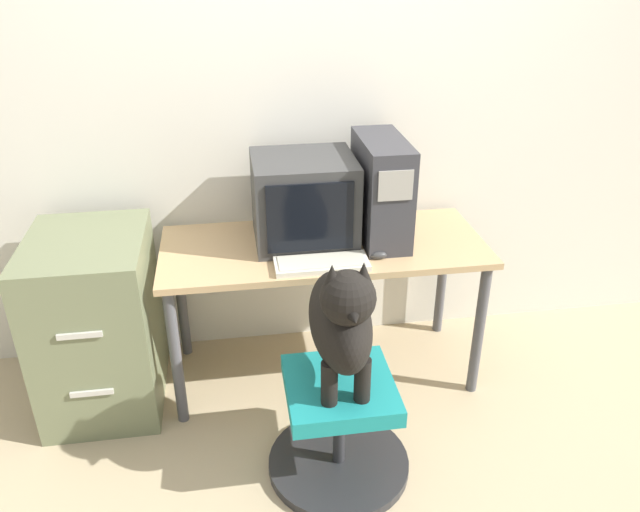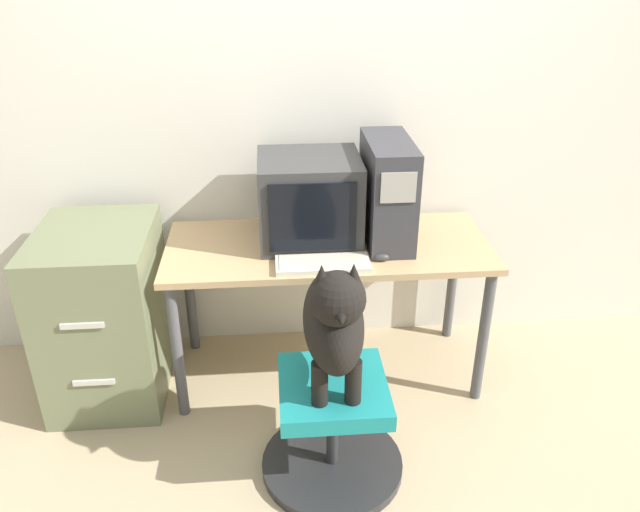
% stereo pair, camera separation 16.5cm
% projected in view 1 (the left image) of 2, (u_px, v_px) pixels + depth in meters
% --- Properties ---
extents(ground_plane, '(12.00, 12.00, 0.00)m').
position_uv_depth(ground_plane, '(334.00, 410.00, 2.91)').
color(ground_plane, tan).
extents(wall_back, '(8.00, 0.05, 2.60)m').
position_uv_depth(wall_back, '(311.00, 97.00, 2.91)').
color(wall_back, silver).
rests_on(wall_back, ground_plane).
extents(desk, '(1.48, 0.62, 0.72)m').
position_uv_depth(desk, '(323.00, 260.00, 2.89)').
color(desk, tan).
rests_on(desk, ground_plane).
extents(crt_monitor, '(0.45, 0.42, 0.39)m').
position_uv_depth(crt_monitor, '(304.00, 200.00, 2.81)').
color(crt_monitor, '#383838').
rests_on(crt_monitor, desk).
extents(pc_tower, '(0.20, 0.46, 0.47)m').
position_uv_depth(pc_tower, '(381.00, 189.00, 2.82)').
color(pc_tower, '#333338').
rests_on(pc_tower, desk).
extents(keyboard, '(0.40, 0.16, 0.03)m').
position_uv_depth(keyboard, '(322.00, 263.00, 2.65)').
color(keyboard, beige).
rests_on(keyboard, desk).
extents(computer_mouse, '(0.07, 0.04, 0.04)m').
position_uv_depth(computer_mouse, '(379.00, 255.00, 2.71)').
color(computer_mouse, '#333333').
rests_on(computer_mouse, desk).
extents(office_chair, '(0.58, 0.58, 0.44)m').
position_uv_depth(office_chair, '(339.00, 429.00, 2.51)').
color(office_chair, '#262628').
rests_on(office_chair, ground_plane).
extents(dog, '(0.22, 0.52, 0.57)m').
position_uv_depth(dog, '(342.00, 319.00, 2.26)').
color(dog, black).
rests_on(dog, office_chair).
extents(filing_cabinet, '(0.50, 0.63, 0.83)m').
position_uv_depth(filing_cabinet, '(98.00, 323.00, 2.82)').
color(filing_cabinet, '#6B7251').
rests_on(filing_cabinet, ground_plane).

